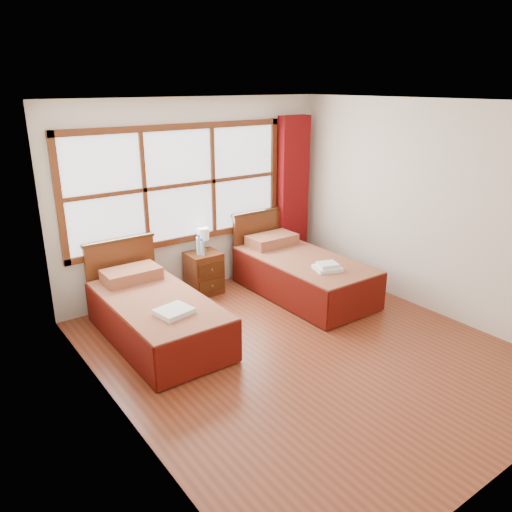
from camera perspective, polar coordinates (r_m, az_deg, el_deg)
floor at (r=5.57m, az=5.31°, el=-10.66°), size 4.50×4.50×0.00m
ceiling at (r=4.84m, az=6.30°, el=17.12°), size 4.50×4.50×0.00m
wall_back at (r=6.84m, az=-6.91°, el=6.69°), size 4.00×0.00×4.00m
wall_left at (r=4.07m, az=-15.84°, el=-2.70°), size 0.00×4.50×4.50m
wall_right at (r=6.52m, az=19.10°, el=5.15°), size 0.00×4.50×4.50m
window at (r=6.65m, az=-8.71°, el=8.01°), size 3.16×0.06×1.56m
curtain at (r=7.64m, az=4.22°, el=7.12°), size 0.50×0.16×2.30m
bed_left at (r=5.78m, az=-11.43°, el=-6.58°), size 0.98×2.00×0.95m
bed_right at (r=6.85m, az=5.13°, el=-1.92°), size 1.03×2.05×0.99m
nightstand at (r=6.89m, az=-5.97°, el=-1.95°), size 0.44×0.43×0.58m
towels_left at (r=5.24m, az=-9.36°, el=-6.26°), size 0.39×0.36×0.05m
towels_right at (r=6.34m, az=8.16°, el=-1.26°), size 0.39×0.36×0.09m
lamp at (r=6.84m, az=-6.06°, el=2.47°), size 0.16×0.16×0.31m
bottle_near at (r=6.69m, az=-6.53°, el=1.18°), size 0.07×0.07×0.27m
bottle_far at (r=6.67m, az=-6.14°, el=0.94°), size 0.06×0.06×0.23m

